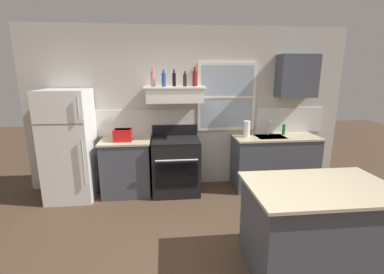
{
  "coord_description": "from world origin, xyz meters",
  "views": [
    {
      "loc": [
        -0.42,
        -2.39,
        1.97
      ],
      "look_at": [
        -0.05,
        1.2,
        1.1
      ],
      "focal_mm": 25.39,
      "sensor_mm": 36.0,
      "label": 1
    }
  ],
  "objects": [
    {
      "name": "ground_plane",
      "position": [
        0.0,
        0.0,
        0.0
      ],
      "size": [
        16.0,
        16.0,
        0.0
      ],
      "primitive_type": "plane",
      "color": "#4C3828"
    },
    {
      "name": "back_wall",
      "position": [
        0.03,
        2.23,
        1.35
      ],
      "size": [
        5.4,
        0.11,
        2.7
      ],
      "color": "beige",
      "rests_on": "ground_plane"
    },
    {
      "name": "refrigerator",
      "position": [
        -1.9,
        1.84,
        0.86
      ],
      "size": [
        0.7,
        0.72,
        1.72
      ],
      "color": "white",
      "rests_on": "ground_plane"
    },
    {
      "name": "counter_left_of_stove",
      "position": [
        -1.05,
        1.9,
        0.46
      ],
      "size": [
        0.79,
        0.63,
        0.91
      ],
      "color": "#474C56",
      "rests_on": "ground_plane"
    },
    {
      "name": "toaster",
      "position": [
        -1.07,
        1.83,
        1.01
      ],
      "size": [
        0.3,
        0.2,
        0.19
      ],
      "color": "red",
      "rests_on": "counter_left_of_stove"
    },
    {
      "name": "stove_range",
      "position": [
        -0.25,
        1.86,
        0.46
      ],
      "size": [
        0.76,
        0.69,
        1.09
      ],
      "color": "black",
      "rests_on": "ground_plane"
    },
    {
      "name": "range_hood_shelf",
      "position": [
        -0.25,
        1.96,
        1.62
      ],
      "size": [
        0.96,
        0.52,
        0.24
      ],
      "color": "white"
    },
    {
      "name": "bottle_rose_pink",
      "position": [
        -0.58,
        1.97,
        1.87
      ],
      "size": [
        0.07,
        0.07,
        0.29
      ],
      "color": "#C67F84",
      "rests_on": "range_hood_shelf"
    },
    {
      "name": "bottle_blue_liqueur",
      "position": [
        -0.42,
        1.91,
        1.85
      ],
      "size": [
        0.07,
        0.07,
        0.26
      ],
      "color": "#1E478C",
      "rests_on": "range_hood_shelf"
    },
    {
      "name": "bottle_balsamic_dark",
      "position": [
        -0.25,
        1.98,
        1.85
      ],
      "size": [
        0.06,
        0.06,
        0.26
      ],
      "color": "black",
      "rests_on": "range_hood_shelf"
    },
    {
      "name": "bottle_brown_stout",
      "position": [
        -0.08,
        1.94,
        1.84
      ],
      "size": [
        0.06,
        0.06,
        0.24
      ],
      "color": "#381E0F",
      "rests_on": "range_hood_shelf"
    },
    {
      "name": "bottle_red_label_wine",
      "position": [
        0.07,
        1.95,
        1.87
      ],
      "size": [
        0.07,
        0.07,
        0.3
      ],
      "color": "maroon",
      "rests_on": "range_hood_shelf"
    },
    {
      "name": "counter_right_with_sink",
      "position": [
        1.45,
        1.9,
        0.46
      ],
      "size": [
        1.43,
        0.63,
        0.91
      ],
      "color": "#474C56",
      "rests_on": "ground_plane"
    },
    {
      "name": "sink_faucet",
      "position": [
        1.35,
        2.0,
        1.08
      ],
      "size": [
        0.03,
        0.17,
        0.28
      ],
      "color": "silver",
      "rests_on": "counter_right_with_sink"
    },
    {
      "name": "paper_towel_roll",
      "position": [
        0.94,
        1.9,
        1.04
      ],
      "size": [
        0.11,
        0.11,
        0.27
      ],
      "primitive_type": "cylinder",
      "color": "white",
      "rests_on": "counter_right_with_sink"
    },
    {
      "name": "dish_soap_bottle",
      "position": [
        1.63,
        2.0,
        1.0
      ],
      "size": [
        0.06,
        0.06,
        0.18
      ],
      "primitive_type": "cylinder",
      "color": "#268C3F",
      "rests_on": "counter_right_with_sink"
    },
    {
      "name": "kitchen_island",
      "position": [
        1.06,
        -0.12,
        0.46
      ],
      "size": [
        1.4,
        0.9,
        0.91
      ],
      "color": "#474C56",
      "rests_on": "ground_plane"
    },
    {
      "name": "upper_cabinet_right",
      "position": [
        1.8,
        2.04,
        1.9
      ],
      "size": [
        0.64,
        0.32,
        0.7
      ],
      "color": "#474C56"
    }
  ]
}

